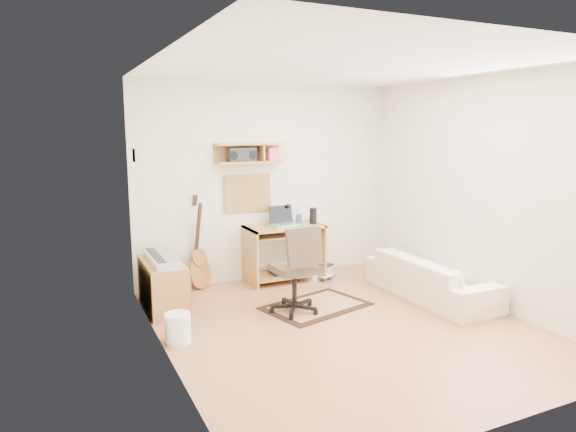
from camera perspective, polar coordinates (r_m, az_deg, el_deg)
name	(u,v)px	position (r m, az deg, el deg)	size (l,w,h in m)	color
floor	(344,326)	(5.43, 6.32, -12.13)	(3.60, 4.00, 0.01)	#B16F49
ceiling	(350,65)	(5.07, 6.89, 16.40)	(3.60, 4.00, 0.01)	white
back_wall	(268,182)	(6.86, -2.28, 3.78)	(3.60, 0.01, 2.60)	beige
left_wall	(163,214)	(4.42, -13.73, 0.21)	(0.01, 4.00, 2.60)	beige
right_wall	(483,192)	(6.22, 20.88, 2.54)	(0.01, 4.00, 2.60)	beige
wall_shelf	(250,153)	(6.60, -4.27, 7.01)	(0.90, 0.25, 0.26)	#AF7D3D
cork_board	(248,193)	(6.74, -4.54, 2.54)	(0.64, 0.03, 0.49)	#A98254
wall_photo	(135,155)	(5.85, -16.74, 6.48)	(0.02, 0.20, 0.15)	#4C8CBF
desk	(284,253)	(6.81, -0.44, -4.16)	(1.00, 0.55, 0.75)	#AF7D3D
laptop	(285,216)	(6.69, -0.34, -0.01)	(0.34, 0.34, 0.26)	silver
speaker	(313,216)	(6.85, 2.83, 0.02)	(0.10, 0.10, 0.21)	black
desk_lamp	(290,213)	(6.89, 0.18, 0.32)	(0.09, 0.09, 0.27)	black
pencil_cup	(299,219)	(6.92, 1.22, -0.29)	(0.08, 0.08, 0.11)	#34439C
boombox	(241,155)	(6.55, -5.21, 6.81)	(0.35, 0.16, 0.18)	black
rug	(316,306)	(5.94, 3.13, -9.97)	(1.15, 0.77, 0.02)	tan
task_chair	(294,269)	(5.62, 0.73, -5.88)	(0.51, 0.51, 1.00)	#3B2D23
cabinet	(163,285)	(5.96, -13.79, -7.49)	(0.40, 0.90, 0.55)	#AF7D3D
music_keyboard	(162,258)	(5.87, -13.91, -4.58)	(0.27, 0.86, 0.08)	#B2B5BA
guitar	(199,242)	(6.51, -9.91, -2.92)	(0.32, 0.20, 1.20)	#A26631
waste_basket	(178,328)	(5.06, -12.17, -12.14)	(0.24, 0.24, 0.29)	white
printer	(314,271)	(7.05, 2.97, -6.14)	(0.45, 0.35, 0.17)	#A5A8AA
sofa	(431,271)	(6.34, 15.61, -5.90)	(1.74, 0.51, 0.68)	beige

